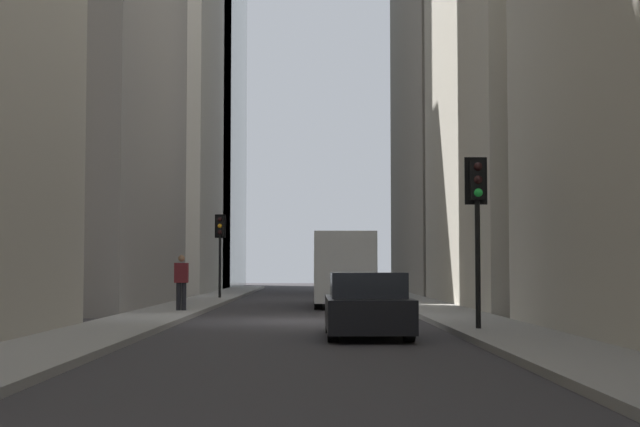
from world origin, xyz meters
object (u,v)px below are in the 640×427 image
Objects in this scene: pedestrian at (181,280)px; delivery_truck at (343,269)px; traffic_light_midblock at (220,236)px; traffic_light_foreground at (477,202)px; discarded_bottle at (415,305)px; sedan_black at (367,307)px.

delivery_truck is at bearing -42.41° from pedestrian.
traffic_light_midblock reaches higher than pedestrian.
traffic_light_midblock is (7.28, 5.50, 1.53)m from delivery_truck.
delivery_truck is at bearing -142.93° from traffic_light_midblock.
traffic_light_foreground is 23.96m from traffic_light_midblock.
traffic_light_foreground is at bearing -160.27° from traffic_light_midblock.
pedestrian is 6.66× the size of discarded_bottle.
traffic_light_foreground is 11.50m from discarded_bottle.
traffic_light_foreground is 14.59× the size of discarded_bottle.
delivery_truck reaches higher than sedan_black.
traffic_light_midblock is (22.55, 8.09, -0.05)m from traffic_light_foreground.
sedan_black is (-16.18, 0.00, -0.80)m from delivery_truck.
traffic_light_midblock is 13.39m from pedestrian.
discarded_bottle is (-11.40, -7.85, -2.74)m from traffic_light_midblock.
pedestrian is at bearing -179.84° from traffic_light_midblock.
traffic_light_midblock reaches higher than discarded_bottle.
sedan_black reaches higher than discarded_bottle.
delivery_truck is 1.67× the size of traffic_light_midblock.
sedan_black is at bearing 109.27° from traffic_light_foreground.
delivery_truck is 3.59× the size of pedestrian.
pedestrian is at bearing 28.18° from sedan_black.
pedestrian is (10.20, 5.46, 0.46)m from sedan_black.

